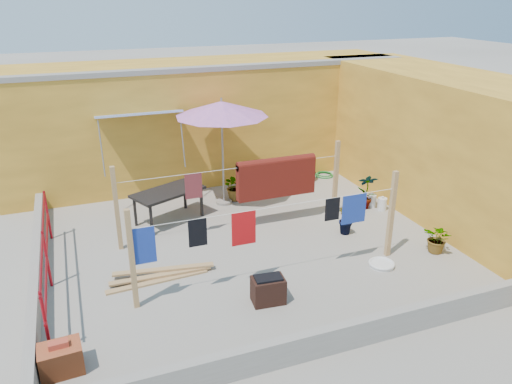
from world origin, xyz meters
TOP-DOWN VIEW (x-y plane):
  - ground at (0.00, 0.00)m, footprint 80.00×80.00m
  - wall_back at (0.50, 4.69)m, footprint 11.00×3.27m
  - wall_right at (5.20, 0.00)m, footprint 2.40×9.00m
  - parapet_front at (0.00, -3.58)m, footprint 8.30×0.16m
  - parapet_left at (-4.08, 0.00)m, footprint 0.16×7.30m
  - red_railing at (-3.85, -0.20)m, footprint 0.05×4.20m
  - clothesline_rig at (0.76, 0.53)m, footprint 5.09×2.35m
  - patio_umbrella at (0.22, 2.32)m, footprint 2.50×2.50m
  - outdoor_table at (-1.27, 1.79)m, footprint 1.79×1.39m
  - brick_stack at (-3.70, -2.60)m, footprint 0.60×0.46m
  - lumber_pile at (-1.94, -0.64)m, footprint 2.04×0.58m
  - brazier at (-0.37, -2.06)m, footprint 0.58×0.42m
  - white_basin at (2.14, -1.74)m, footprint 0.51×0.51m
  - water_jug_a at (3.70, 0.56)m, footprint 0.22×0.22m
  - water_jug_b at (3.58, 0.83)m, footprint 0.23×0.23m
  - green_hose at (3.53, 3.20)m, footprint 0.52×0.52m
  - plant_back_a at (0.58, 2.44)m, footprint 0.72×0.64m
  - plant_back_b at (2.95, 3.01)m, footprint 0.47×0.47m
  - plant_right_a at (3.38, 0.79)m, footprint 0.56×0.46m
  - plant_right_b at (2.19, -0.29)m, footprint 0.34×0.40m
  - plant_right_c at (3.51, -1.66)m, footprint 0.69×0.72m

SIDE VIEW (x-z plane):
  - ground at x=0.00m, z-range 0.00..0.00m
  - green_hose at x=3.53m, z-range 0.00..0.07m
  - white_basin at x=2.14m, z-range 0.00..0.09m
  - lumber_pile at x=-1.94m, z-range 0.00..0.12m
  - water_jug_a at x=3.70m, z-range -0.02..0.33m
  - water_jug_b at x=3.58m, z-range -0.02..0.33m
  - brick_stack at x=-3.70m, z-range -0.04..0.47m
  - parapet_front at x=0.00m, z-range 0.00..0.44m
  - parapet_left at x=-4.08m, z-range 0.00..0.44m
  - brazier at x=-0.37m, z-range -0.01..0.49m
  - plant_right_c at x=3.51m, z-range 0.00..0.62m
  - plant_back_b at x=2.95m, z-range 0.00..0.64m
  - plant_right_b at x=2.19m, z-range 0.00..0.68m
  - plant_back_a at x=0.58m, z-range 0.00..0.73m
  - plant_right_a at x=3.38m, z-range 0.00..0.91m
  - outdoor_table at x=-1.27m, z-range 0.30..1.05m
  - red_railing at x=-3.85m, z-range 0.17..1.27m
  - clothesline_rig at x=0.76m, z-range 0.17..1.97m
  - wall_right at x=5.20m, z-range 0.00..3.20m
  - wall_back at x=0.50m, z-range 0.00..3.21m
  - patio_umbrella at x=0.22m, z-range 1.06..3.72m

